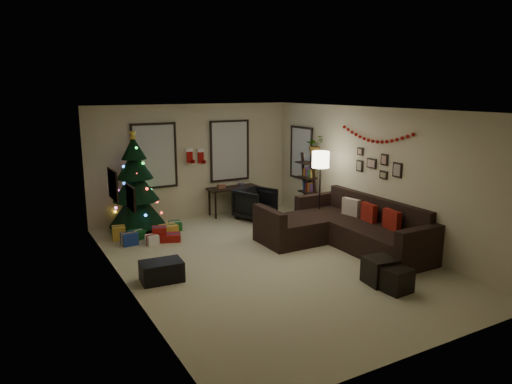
{
  "coord_description": "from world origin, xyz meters",
  "views": [
    {
      "loc": [
        -4.11,
        -6.95,
        3.05
      ],
      "look_at": [
        0.1,
        0.6,
        1.15
      ],
      "focal_mm": 33.12,
      "sensor_mm": 36.0,
      "label": 1
    }
  ],
  "objects_px": {
    "bookshelf": "(309,187)",
    "desk_chair": "(255,204)",
    "sofa": "(344,230)",
    "christmas_tree": "(136,188)",
    "desk": "(233,190)"
  },
  "relations": [
    {
      "from": "sofa",
      "to": "desk",
      "type": "relative_size",
      "value": 2.49
    },
    {
      "from": "desk",
      "to": "desk_chair",
      "type": "distance_m",
      "value": 0.74
    },
    {
      "from": "christmas_tree",
      "to": "bookshelf",
      "type": "relative_size",
      "value": 1.42
    },
    {
      "from": "bookshelf",
      "to": "sofa",
      "type": "bearing_deg",
      "value": -104.5
    },
    {
      "from": "sofa",
      "to": "bookshelf",
      "type": "distance_m",
      "value": 2.07
    },
    {
      "from": "sofa",
      "to": "desk_chair",
      "type": "distance_m",
      "value": 2.61
    },
    {
      "from": "christmas_tree",
      "to": "desk_chair",
      "type": "height_order",
      "value": "christmas_tree"
    },
    {
      "from": "christmas_tree",
      "to": "bookshelf",
      "type": "bearing_deg",
      "value": -15.68
    },
    {
      "from": "desk_chair",
      "to": "bookshelf",
      "type": "xyz_separation_m",
      "value": [
        1.12,
        -0.58,
        0.39
      ]
    },
    {
      "from": "bookshelf",
      "to": "desk_chair",
      "type": "bearing_deg",
      "value": 152.69
    },
    {
      "from": "sofa",
      "to": "bookshelf",
      "type": "relative_size",
      "value": 2.0
    },
    {
      "from": "desk",
      "to": "bookshelf",
      "type": "relative_size",
      "value": 0.8
    },
    {
      "from": "christmas_tree",
      "to": "desk_chair",
      "type": "distance_m",
      "value": 2.8
    },
    {
      "from": "sofa",
      "to": "desk_chair",
      "type": "relative_size",
      "value": 4.24
    },
    {
      "from": "desk",
      "to": "bookshelf",
      "type": "height_order",
      "value": "bookshelf"
    }
  ]
}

